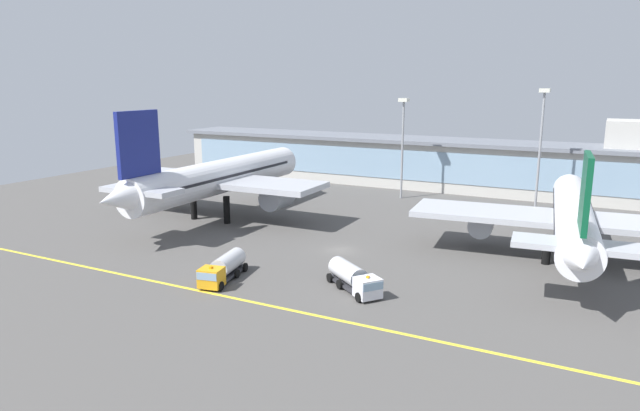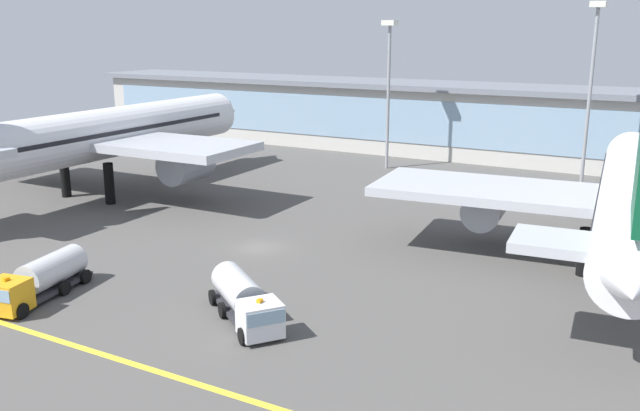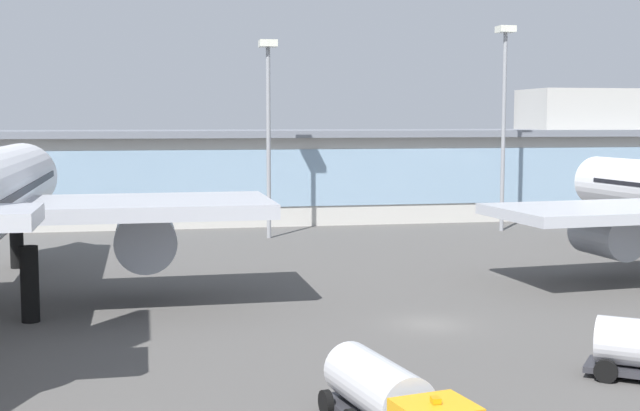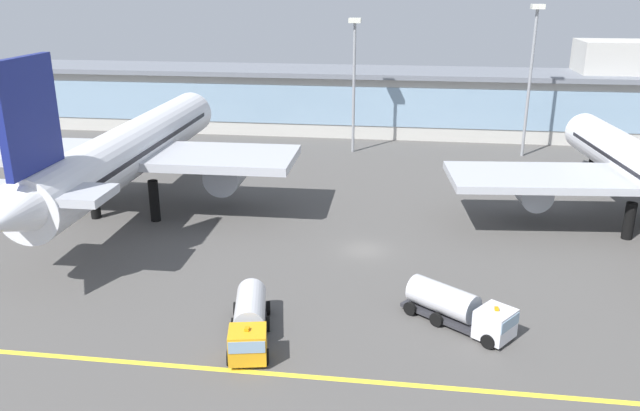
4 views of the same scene
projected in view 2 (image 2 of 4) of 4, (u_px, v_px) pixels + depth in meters
The scene contains 9 objects.
ground_plane at pixel (259, 248), 61.85m from camera, with size 184.94×184.94×0.00m, color #514F4C.
taxiway_centreline_stripe at pixel (63, 342), 43.27m from camera, with size 147.95×0.50×0.01m, color yellow.
terminal_building at pixel (467, 118), 105.01m from camera, with size 135.10×14.00×16.20m.
airliner_near_left at pixel (104, 135), 80.01m from camera, with size 37.54×53.34×19.57m.
airliner_near_right at pixel (631, 199), 54.91m from camera, with size 42.94×49.17×16.44m.
fuel_tanker_truck at pixel (246, 301), 45.94m from camera, with size 8.69×7.37×2.90m.
baggage_tug_near at pixel (37, 280), 49.78m from camera, with size 4.46×9.35×2.90m.
apron_light_mast_west at pixel (592, 67), 81.93m from camera, with size 1.80×1.80×22.36m.
apron_light_mast_centre at pixel (389, 71), 93.72m from camera, with size 1.80×1.80×20.33m.
Camera 2 is at (33.63, -48.68, 19.24)m, focal length 38.40 mm.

